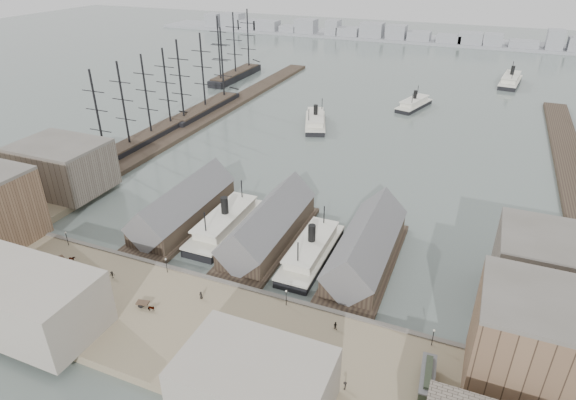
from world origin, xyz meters
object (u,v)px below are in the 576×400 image
at_px(tram, 427,380).
at_px(horse_cart_left, 69,259).
at_px(horse_cart_right, 285,353).
at_px(ferry_docked_west, 226,223).
at_px(horse_cart_center, 148,306).

bearing_deg(tram, horse_cart_left, 172.98).
bearing_deg(horse_cart_right, tram, -66.12).
height_order(tram, horse_cart_right, tram).
relative_size(ferry_docked_west, tram, 3.19).
bearing_deg(horse_cart_center, horse_cart_right, -104.79).
relative_size(horse_cart_center, horse_cart_right, 1.01).
relative_size(tram, horse_cart_right, 2.00).
bearing_deg(horse_cart_left, tram, -66.67).
height_order(horse_cart_left, horse_cart_right, horse_cart_right).
xyz_separation_m(horse_cart_left, horse_cart_right, (59.72, -7.84, 0.03)).
distance_m(tram, horse_cart_center, 56.63).
bearing_deg(ferry_docked_west, horse_cart_left, -131.58).
bearing_deg(ferry_docked_west, tram, -30.66).
bearing_deg(horse_cart_right, horse_cart_center, 105.56).
relative_size(ferry_docked_west, horse_cart_left, 6.53).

